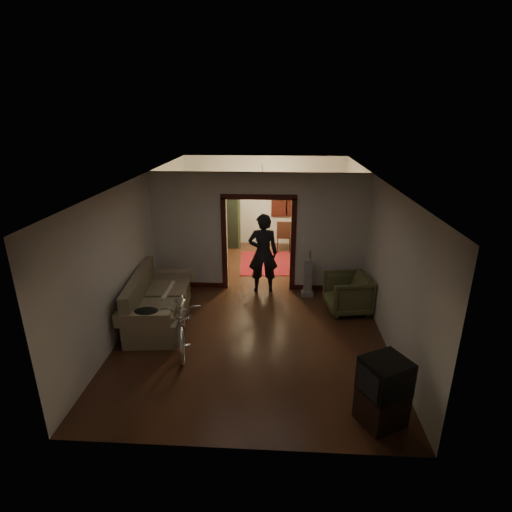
# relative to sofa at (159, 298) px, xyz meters

# --- Properties ---
(floor) EXTENTS (5.00, 8.50, 0.01)m
(floor) POSITION_rel_sofa_xyz_m (1.93, 1.02, -0.51)
(floor) COLOR black
(floor) RESTS_ON ground
(ceiling) EXTENTS (5.00, 8.50, 0.01)m
(ceiling) POSITION_rel_sofa_xyz_m (1.93, 1.02, 2.29)
(ceiling) COLOR white
(ceiling) RESTS_ON floor
(wall_back) EXTENTS (5.00, 0.02, 2.80)m
(wall_back) POSITION_rel_sofa_xyz_m (1.93, 5.27, 0.89)
(wall_back) COLOR beige
(wall_back) RESTS_ON floor
(wall_left) EXTENTS (0.02, 8.50, 2.80)m
(wall_left) POSITION_rel_sofa_xyz_m (-0.57, 1.02, 0.89)
(wall_left) COLOR beige
(wall_left) RESTS_ON floor
(wall_right) EXTENTS (0.02, 8.50, 2.80)m
(wall_right) POSITION_rel_sofa_xyz_m (4.43, 1.02, 0.89)
(wall_right) COLOR beige
(wall_right) RESTS_ON floor
(partition_wall) EXTENTS (5.00, 0.14, 2.80)m
(partition_wall) POSITION_rel_sofa_xyz_m (1.93, 1.77, 0.89)
(partition_wall) COLOR beige
(partition_wall) RESTS_ON floor
(door_casing) EXTENTS (1.74, 0.20, 2.32)m
(door_casing) POSITION_rel_sofa_xyz_m (1.93, 1.77, 0.59)
(door_casing) COLOR black
(door_casing) RESTS_ON floor
(far_window) EXTENTS (0.98, 0.06, 1.28)m
(far_window) POSITION_rel_sofa_xyz_m (2.63, 5.23, 1.04)
(far_window) COLOR black
(far_window) RESTS_ON wall_back
(chandelier) EXTENTS (0.24, 0.24, 0.24)m
(chandelier) POSITION_rel_sofa_xyz_m (1.93, 3.52, 1.84)
(chandelier) COLOR #FFE0A5
(chandelier) RESTS_ON ceiling
(light_switch) EXTENTS (0.08, 0.01, 0.12)m
(light_switch) POSITION_rel_sofa_xyz_m (2.98, 1.70, 0.74)
(light_switch) COLOR silver
(light_switch) RESTS_ON partition_wall
(sofa) EXTENTS (1.20, 2.28, 1.01)m
(sofa) POSITION_rel_sofa_xyz_m (0.00, 0.00, 0.00)
(sofa) COLOR #6C6548
(sofa) RESTS_ON floor
(rolled_paper) EXTENTS (0.11, 0.88, 0.11)m
(rolled_paper) POSITION_rel_sofa_xyz_m (0.10, 0.30, 0.02)
(rolled_paper) COLOR beige
(rolled_paper) RESTS_ON sofa
(jacket) EXTENTS (0.47, 0.35, 0.14)m
(jacket) POSITION_rel_sofa_xyz_m (0.05, -0.91, 0.17)
(jacket) COLOR black
(jacket) RESTS_ON sofa
(bicycle) EXTENTS (1.10, 2.04, 1.02)m
(bicycle) POSITION_rel_sofa_xyz_m (0.67, -0.79, 0.00)
(bicycle) COLOR silver
(bicycle) RESTS_ON floor
(armchair) EXTENTS (1.02, 1.00, 0.82)m
(armchair) POSITION_rel_sofa_xyz_m (3.90, 0.68, -0.10)
(armchair) COLOR #4F522E
(armchair) RESTS_ON floor
(tv_stand) EXTENTS (0.74, 0.72, 0.51)m
(tv_stand) POSITION_rel_sofa_xyz_m (3.86, -2.62, -0.25)
(tv_stand) COLOR black
(tv_stand) RESTS_ON floor
(crt_tv) EXTENTS (0.75, 0.73, 0.50)m
(crt_tv) POSITION_rel_sofa_xyz_m (3.86, -2.62, 0.24)
(crt_tv) COLOR black
(crt_tv) RESTS_ON tv_stand
(vacuum) EXTENTS (0.32, 0.28, 0.90)m
(vacuum) POSITION_rel_sofa_xyz_m (3.09, 1.38, -0.06)
(vacuum) COLOR gray
(vacuum) RESTS_ON floor
(person) EXTENTS (0.73, 0.51, 1.91)m
(person) POSITION_rel_sofa_xyz_m (2.04, 1.59, 0.45)
(person) COLOR black
(person) RESTS_ON floor
(oriental_rug) EXTENTS (1.59, 2.02, 0.01)m
(oriental_rug) POSITION_rel_sofa_xyz_m (2.06, 3.44, -0.50)
(oriental_rug) COLOR maroon
(oriental_rug) RESTS_ON floor
(locker) EXTENTS (1.04, 0.71, 1.91)m
(locker) POSITION_rel_sofa_xyz_m (0.68, 4.90, 0.45)
(locker) COLOR #2D3821
(locker) RESTS_ON floor
(globe) EXTENTS (0.28, 0.28, 0.28)m
(globe) POSITION_rel_sofa_xyz_m (0.68, 4.90, 1.43)
(globe) COLOR #1E5972
(globe) RESTS_ON locker
(desk) EXTENTS (0.98, 0.71, 0.66)m
(desk) POSITION_rel_sofa_xyz_m (3.18, 4.72, -0.18)
(desk) COLOR black
(desk) RESTS_ON floor
(desk_chair) EXTENTS (0.45, 0.45, 0.99)m
(desk_chair) POSITION_rel_sofa_xyz_m (2.56, 4.51, -0.01)
(desk_chair) COLOR black
(desk_chair) RESTS_ON floor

